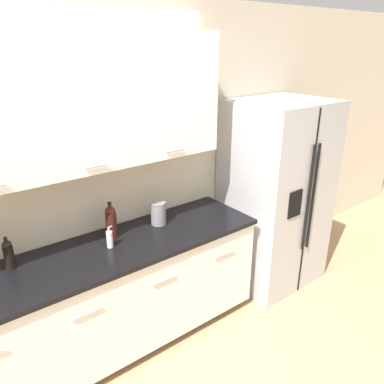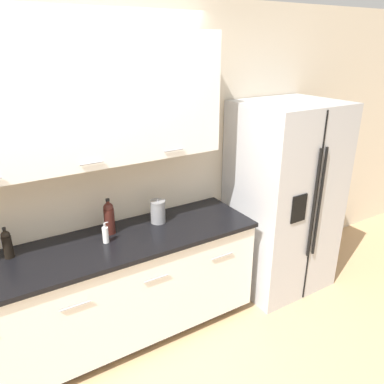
{
  "view_description": "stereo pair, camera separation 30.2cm",
  "coord_description": "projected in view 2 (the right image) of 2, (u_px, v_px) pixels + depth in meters",
  "views": [
    {
      "loc": [
        -0.76,
        -1.5,
        2.27
      ],
      "look_at": [
        0.95,
        0.72,
        1.15
      ],
      "focal_mm": 35.0,
      "sensor_mm": 36.0,
      "label": 1
    },
    {
      "loc": [
        -0.51,
        -1.67,
        2.27
      ],
      "look_at": [
        0.95,
        0.72,
        1.15
      ],
      "focal_mm": 35.0,
      "sensor_mm": 36.0,
      "label": 2
    }
  ],
  "objects": [
    {
      "name": "wall_back",
      "position": [
        65.0,
        159.0,
        2.68
      ],
      "size": [
        10.0,
        0.39,
        2.6
      ],
      "color": "beige",
      "rests_on": "ground_plane"
    },
    {
      "name": "counter_unit",
      "position": [
        105.0,
        294.0,
        2.9
      ],
      "size": [
        2.45,
        0.64,
        0.9
      ],
      "color": "black",
      "rests_on": "ground_plane"
    },
    {
      "name": "refrigerator",
      "position": [
        283.0,
        199.0,
        3.53
      ],
      "size": [
        0.89,
        0.78,
        1.8
      ],
      "color": "#B2B2B5",
      "rests_on": "ground_plane"
    },
    {
      "name": "wine_bottle",
      "position": [
        109.0,
        217.0,
        2.85
      ],
      "size": [
        0.08,
        0.08,
        0.29
      ],
      "color": "#3D1914",
      "rests_on": "counter_unit"
    },
    {
      "name": "soap_dispenser",
      "position": [
        105.0,
        235.0,
        2.74
      ],
      "size": [
        0.05,
        0.04,
        0.16
      ],
      "color": "white",
      "rests_on": "counter_unit"
    },
    {
      "name": "oil_bottle",
      "position": [
        7.0,
        244.0,
        2.53
      ],
      "size": [
        0.07,
        0.07,
        0.23
      ],
      "color": "black",
      "rests_on": "counter_unit"
    },
    {
      "name": "steel_canister",
      "position": [
        158.0,
        211.0,
        3.04
      ],
      "size": [
        0.12,
        0.12,
        0.21
      ],
      "color": "gray",
      "rests_on": "counter_unit"
    }
  ]
}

